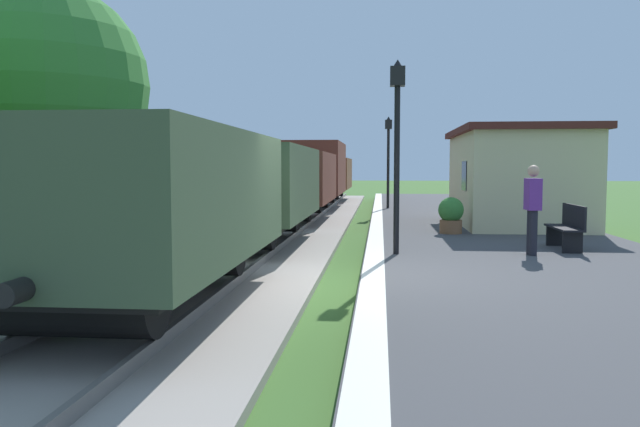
# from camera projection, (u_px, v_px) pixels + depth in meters

# --- Properties ---
(ground_plane) EXTENTS (160.00, 160.00, 0.00)m
(ground_plane) POSITION_uv_depth(u_px,v_px,m) (348.00, 290.00, 9.91)
(ground_plane) COLOR #3D6628
(platform_slab) EXTENTS (6.00, 60.00, 0.25)m
(platform_slab) POSITION_uv_depth(u_px,v_px,m) (558.00, 286.00, 9.60)
(platform_slab) COLOR #424244
(platform_slab) RESTS_ON ground
(platform_edge_stripe) EXTENTS (0.36, 60.00, 0.01)m
(platform_edge_stripe) POSITION_uv_depth(u_px,v_px,m) (373.00, 274.00, 9.86)
(platform_edge_stripe) COLOR silver
(platform_edge_stripe) RESTS_ON platform_slab
(track_ballast) EXTENTS (3.80, 60.00, 0.12)m
(track_ballast) POSITION_uv_depth(u_px,v_px,m) (198.00, 283.00, 10.14)
(track_ballast) COLOR #9E9389
(track_ballast) RESTS_ON ground
(rail_near) EXTENTS (0.07, 60.00, 0.14)m
(rail_near) POSITION_uv_depth(u_px,v_px,m) (242.00, 276.00, 10.06)
(rail_near) COLOR slate
(rail_near) RESTS_ON track_ballast
(rail_far) EXTENTS (0.07, 60.00, 0.14)m
(rail_far) POSITION_uv_depth(u_px,v_px,m) (154.00, 275.00, 10.20)
(rail_far) COLOR slate
(rail_far) RESTS_ON track_ballast
(freight_train) EXTENTS (2.50, 32.60, 2.72)m
(freight_train) POSITION_uv_depth(u_px,v_px,m) (294.00, 181.00, 21.37)
(freight_train) COLOR #384C33
(freight_train) RESTS_ON rail_near
(station_hut) EXTENTS (3.50, 5.80, 2.78)m
(station_hut) POSITION_uv_depth(u_px,v_px,m) (516.00, 176.00, 18.28)
(station_hut) COLOR beige
(station_hut) RESTS_ON platform_slab
(bench_near_hut) EXTENTS (0.42, 1.50, 0.91)m
(bench_near_hut) POSITION_uv_depth(u_px,v_px,m) (568.00, 226.00, 12.84)
(bench_near_hut) COLOR black
(bench_near_hut) RESTS_ON platform_slab
(person_waiting) EXTENTS (0.27, 0.40, 1.71)m
(person_waiting) POSITION_uv_depth(u_px,v_px,m) (533.00, 206.00, 11.98)
(person_waiting) COLOR black
(person_waiting) RESTS_ON platform_slab
(potted_planter) EXTENTS (0.64, 0.64, 0.92)m
(potted_planter) POSITION_uv_depth(u_px,v_px,m) (451.00, 215.00, 15.94)
(potted_planter) COLOR brown
(potted_planter) RESTS_ON platform_slab
(lamp_post_near) EXTENTS (0.28, 0.28, 3.70)m
(lamp_post_near) POSITION_uv_depth(u_px,v_px,m) (397.00, 121.00, 12.00)
(lamp_post_near) COLOR black
(lamp_post_near) RESTS_ON platform_slab
(lamp_post_far) EXTENTS (0.28, 0.28, 3.70)m
(lamp_post_far) POSITION_uv_depth(u_px,v_px,m) (388.00, 145.00, 25.49)
(lamp_post_far) COLOR black
(lamp_post_far) RESTS_ON platform_slab
(tree_trackside_mid) EXTENTS (4.53, 4.53, 5.94)m
(tree_trackside_mid) POSITION_uv_depth(u_px,v_px,m) (43.00, 86.00, 13.70)
(tree_trackside_mid) COLOR #4C3823
(tree_trackside_mid) RESTS_ON ground
(tree_trackside_far) EXTENTS (4.08, 4.08, 5.40)m
(tree_trackside_far) POSITION_uv_depth(u_px,v_px,m) (74.00, 125.00, 21.31)
(tree_trackside_far) COLOR #4C3823
(tree_trackside_far) RESTS_ON ground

